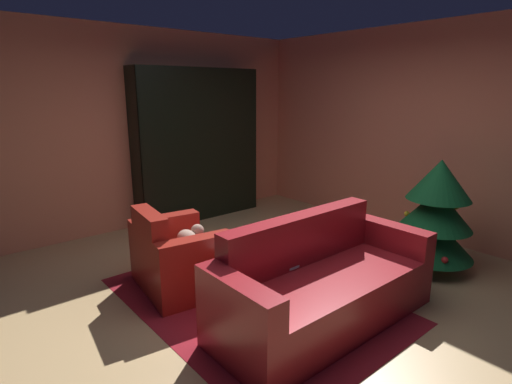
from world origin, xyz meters
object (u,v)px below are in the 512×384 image
object	(u,v)px
decorated_tree	(436,213)
coffee_table	(266,258)
armchair_red	(177,259)
couch_red	(322,287)
book_stack_on_table	(267,247)
bookshelf_unit	(205,147)
bottle_on_table	(288,246)

from	to	relation	value
decorated_tree	coffee_table	bearing A→B (deg)	-108.67
armchair_red	couch_red	bearing A→B (deg)	25.67
book_stack_on_table	bookshelf_unit	bearing A→B (deg)	158.00
bookshelf_unit	couch_red	size ratio (longest dim) A/B	1.10
coffee_table	armchair_red	bearing A→B (deg)	-147.41
decorated_tree	bookshelf_unit	bearing A→B (deg)	-165.61
decorated_tree	armchair_red	bearing A→B (deg)	-120.62
armchair_red	coffee_table	size ratio (longest dim) A/B	1.39
bookshelf_unit	bottle_on_table	size ratio (longest dim) A/B	8.06
bookshelf_unit	decorated_tree	xyz separation A→B (m)	(3.19, 0.82, -0.45)
armchair_red	bookshelf_unit	bearing A→B (deg)	139.61
book_stack_on_table	couch_red	bearing A→B (deg)	13.48
bookshelf_unit	coffee_table	xyz separation A→B (m)	(2.56, -1.04, -0.65)
book_stack_on_table	decorated_tree	size ratio (longest dim) A/B	0.18
book_stack_on_table	decorated_tree	world-z (taller)	decorated_tree
coffee_table	decorated_tree	size ratio (longest dim) A/B	0.61
armchair_red	decorated_tree	world-z (taller)	decorated_tree
couch_red	coffee_table	world-z (taller)	couch_red
armchair_red	couch_red	xyz separation A→B (m)	(1.30, 0.63, 0.00)
armchair_red	couch_red	size ratio (longest dim) A/B	0.51
couch_red	book_stack_on_table	bearing A→B (deg)	-166.52
couch_red	bottle_on_table	size ratio (longest dim) A/B	7.35
bookshelf_unit	armchair_red	distance (m)	2.48
bookshelf_unit	book_stack_on_table	xyz separation A→B (m)	(2.56, -1.03, -0.54)
bottle_on_table	decorated_tree	size ratio (longest dim) A/B	0.23
bookshelf_unit	book_stack_on_table	world-z (taller)	bookshelf_unit
bookshelf_unit	armchair_red	size ratio (longest dim) A/B	2.15
bookshelf_unit	couch_red	xyz separation A→B (m)	(3.10, -0.90, -0.77)
armchair_red	coffee_table	distance (m)	0.91
bookshelf_unit	bottle_on_table	distance (m)	2.94
couch_red	decorated_tree	world-z (taller)	decorated_tree
bottle_on_table	armchair_red	bearing A→B (deg)	-148.29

